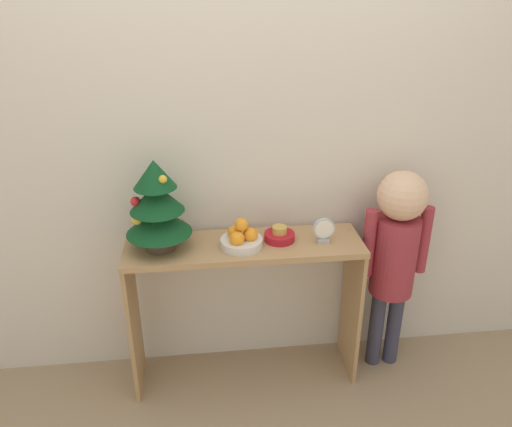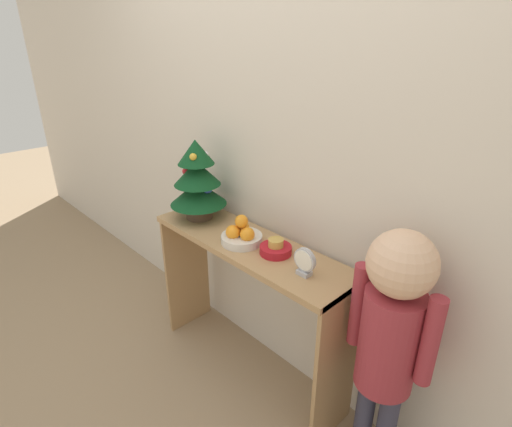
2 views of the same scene
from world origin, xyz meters
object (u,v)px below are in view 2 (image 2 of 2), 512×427
Objects in this scene: mini_tree at (197,180)px; singing_bowl at (276,249)px; child_figure at (391,328)px; fruit_bowl at (241,235)px; desk_clock at (305,262)px.

mini_tree is 0.60m from singing_bowl.
child_figure is at bearing -0.33° from singing_bowl.
desk_clock is (0.40, -0.00, 0.02)m from fruit_bowl.
mini_tree is 2.94× the size of singing_bowl.
singing_bowl is at bearing 1.35° from mini_tree.
child_figure reaches higher than fruit_bowl.
mini_tree reaches higher than singing_bowl.
desk_clock is 0.11× the size of child_figure.
child_figure is (0.39, 0.04, -0.13)m from desk_clock.
mini_tree reaches higher than child_figure.
mini_tree is 2.17× the size of fruit_bowl.
singing_bowl is 1.18× the size of desk_clock.
child_figure is (0.59, -0.00, -0.09)m from singing_bowl.
fruit_bowl is 1.35× the size of singing_bowl.
mini_tree is at bearing 175.78° from fruit_bowl.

